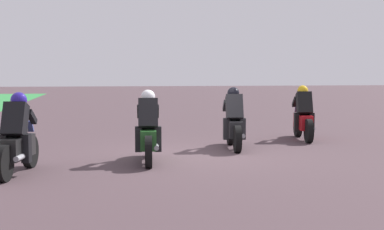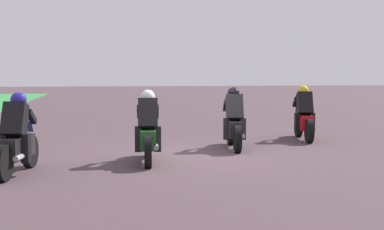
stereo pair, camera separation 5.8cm
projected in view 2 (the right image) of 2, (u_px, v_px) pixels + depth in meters
name	position (u px, v px, depth m)	size (l,w,h in m)	color
ground_plane	(194.00, 155.00, 12.28)	(120.00, 120.00, 0.00)	#4A383D
rider_lane_a	(304.00, 117.00, 14.93)	(2.04, 0.60, 1.51)	black
rider_lane_b	(234.00, 123.00, 13.22)	(2.04, 0.58, 1.51)	black
rider_lane_c	(148.00, 132.00, 11.22)	(2.04, 0.55, 1.51)	black
rider_lane_d	(17.00, 141.00, 9.89)	(2.03, 0.62, 1.51)	black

